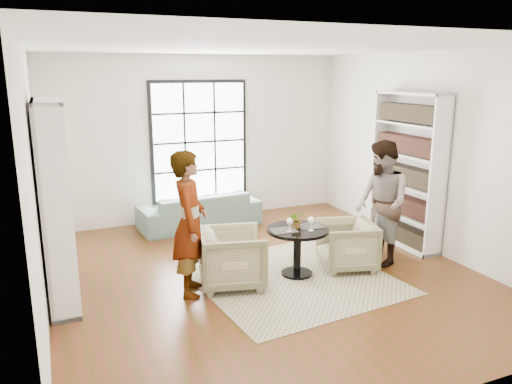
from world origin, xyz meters
name	(u,v)px	position (x,y,z in m)	size (l,w,h in m)	color
ground	(265,274)	(0.00, 0.00, 0.00)	(6.00, 6.00, 0.00)	#592715
room_shell	(250,177)	(0.00, 0.54, 1.26)	(6.00, 6.01, 6.00)	silver
rug	(292,279)	(0.28, -0.29, 0.01)	(2.43, 2.43, 0.01)	tan
pedestal_table	(297,241)	(0.39, -0.18, 0.48)	(0.83, 0.83, 0.66)	black
sofa	(199,210)	(-0.19, 2.45, 0.31)	(2.11, 0.83, 0.62)	#779F94
armchair_left	(233,258)	(-0.52, -0.15, 0.37)	(0.80, 0.82, 0.75)	#C5B68D
armchair_right	(347,245)	(1.15, -0.23, 0.34)	(0.72, 0.75, 0.68)	tan
person_left	(190,224)	(-1.07, -0.15, 0.90)	(0.66, 0.43, 1.80)	gray
person_right	(381,203)	(1.70, -0.23, 0.89)	(0.86, 0.67, 1.78)	gray
placemat_left	(284,230)	(0.18, -0.19, 0.67)	(0.34, 0.26, 0.01)	#282623
placemat_right	(310,226)	(0.59, -0.17, 0.67)	(0.34, 0.26, 0.01)	#282623
cutlery_left	(284,230)	(0.18, -0.19, 0.67)	(0.14, 0.22, 0.01)	#B8B8BC
cutlery_right	(310,226)	(0.59, -0.17, 0.67)	(0.14, 0.22, 0.01)	#B8B8BC
wine_glass_left	(290,222)	(0.23, -0.27, 0.80)	(0.09, 0.09, 0.19)	silver
wine_glass_right	(311,221)	(0.51, -0.33, 0.80)	(0.09, 0.09, 0.19)	silver
flower_centerpiece	(297,220)	(0.40, -0.15, 0.78)	(0.21, 0.18, 0.23)	gray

